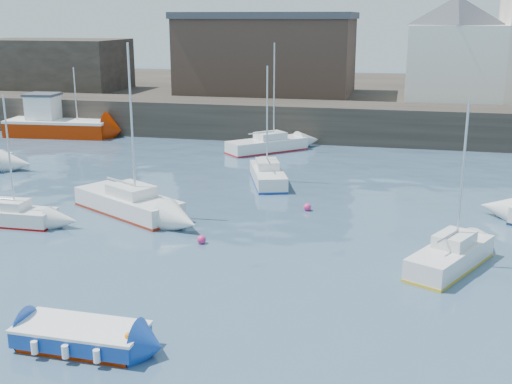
% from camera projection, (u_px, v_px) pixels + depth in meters
% --- Properties ---
extents(water, '(220.00, 220.00, 0.00)m').
position_uv_depth(water, '(175.00, 329.00, 21.26)').
color(water, '#2D4760').
rests_on(water, ground).
extents(quay_wall, '(90.00, 5.00, 3.00)m').
position_uv_depth(quay_wall, '(317.00, 121.00, 53.76)').
color(quay_wall, '#28231E').
rests_on(quay_wall, ground).
extents(land_strip, '(90.00, 32.00, 2.80)m').
position_uv_depth(land_strip, '(339.00, 97.00, 70.70)').
color(land_strip, '#28231E').
rests_on(land_strip, ground).
extents(bldg_east_d, '(11.14, 11.14, 8.95)m').
position_uv_depth(bldg_east_d, '(454.00, 48.00, 55.94)').
color(bldg_east_d, white).
rests_on(bldg_east_d, land_strip).
extents(warehouse, '(16.40, 10.40, 7.60)m').
position_uv_depth(warehouse, '(268.00, 53.00, 61.22)').
color(warehouse, '#3D2D26').
rests_on(warehouse, land_strip).
extents(bldg_west, '(14.00, 8.00, 5.00)m').
position_uv_depth(bldg_west, '(55.00, 64.00, 65.39)').
color(bldg_west, '#353028').
rests_on(bldg_west, land_strip).
extents(blue_dinghy, '(4.12, 2.17, 0.78)m').
position_uv_depth(blue_dinghy, '(81.00, 336.00, 19.89)').
color(blue_dinghy, '#9B1F00').
rests_on(blue_dinghy, ground).
extents(fishing_boat, '(9.14, 4.06, 5.89)m').
position_uv_depth(fishing_boat, '(56.00, 123.00, 55.35)').
color(fishing_boat, '#9B1F00').
rests_on(fishing_boat, ground).
extents(sailboat_a, '(4.97, 1.64, 6.44)m').
position_uv_depth(sailboat_a, '(7.00, 215.00, 31.88)').
color(sailboat_a, silver).
rests_on(sailboat_a, ground).
extents(sailboat_b, '(7.00, 5.30, 8.79)m').
position_uv_depth(sailboat_b, '(129.00, 203.00, 33.59)').
color(sailboat_b, silver).
rests_on(sailboat_b, ground).
extents(sailboat_c, '(3.87, 5.37, 6.83)m').
position_uv_depth(sailboat_c, '(451.00, 256.00, 26.26)').
color(sailboat_c, silver).
rests_on(sailboat_c, ground).
extents(sailboat_f, '(3.44, 5.77, 7.14)m').
position_uv_depth(sailboat_f, '(268.00, 175.00, 39.80)').
color(sailboat_f, silver).
rests_on(sailboat_f, ground).
extents(sailboat_h, '(5.96, 5.84, 8.14)m').
position_uv_depth(sailboat_h, '(267.00, 145.00, 49.06)').
color(sailboat_h, silver).
rests_on(sailboat_h, ground).
extents(buoy_near, '(0.41, 0.41, 0.41)m').
position_uv_depth(buoy_near, '(202.00, 243.00, 29.25)').
color(buoy_near, '#D92973').
rests_on(buoy_near, ground).
extents(buoy_mid, '(0.35, 0.35, 0.35)m').
position_uv_depth(buoy_mid, '(464.00, 270.00, 26.14)').
color(buoy_mid, '#D92973').
rests_on(buoy_mid, ground).
extents(buoy_far, '(0.41, 0.41, 0.41)m').
position_uv_depth(buoy_far, '(307.00, 210.00, 34.21)').
color(buoy_far, '#D92973').
rests_on(buoy_far, ground).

